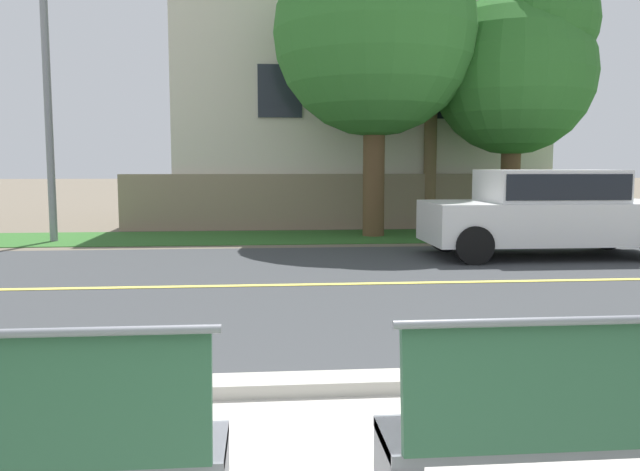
{
  "coord_description": "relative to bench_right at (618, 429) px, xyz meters",
  "views": [
    {
      "loc": [
        -0.18,
        -2.13,
        1.62
      ],
      "look_at": [
        0.33,
        3.55,
        1.0
      ],
      "focal_mm": 36.34,
      "sensor_mm": 36.0,
      "label": 1
    }
  ],
  "objects": [
    {
      "name": "curb_edge",
      "position": [
        -1.38,
        1.87,
        -0.41
      ],
      "size": [
        44.0,
        0.3,
        0.11
      ],
      "primitive_type": "cube",
      "color": "#ADA89E",
      "rests_on": "ground_plane"
    },
    {
      "name": "streetlamp",
      "position": [
        -5.97,
        11.71,
        3.61
      ],
      "size": [
        0.24,
        2.1,
        7.13
      ],
      "color": "gray",
      "rests_on": "ground_plane"
    },
    {
      "name": "shade_tree_left",
      "position": [
        4.39,
        12.14,
        3.52
      ],
      "size": [
        3.72,
        3.72,
        6.14
      ],
      "color": "brown",
      "rests_on": "ground_plane"
    },
    {
      "name": "garden_wall",
      "position": [
        1.43,
        13.79,
        0.23
      ],
      "size": [
        13.0,
        0.36,
        1.4
      ],
      "primitive_type": "cube",
      "color": "gray",
      "rests_on": "ground_plane"
    },
    {
      "name": "bench_right",
      "position": [
        0.0,
        0.0,
        0.0
      ],
      "size": [
        2.08,
        0.48,
        1.01
      ],
      "color": "slate",
      "rests_on": "ground_plane"
    },
    {
      "name": "shade_tree_far_left",
      "position": [
        1.13,
        11.89,
        4.38
      ],
      "size": [
        4.52,
        4.52,
        7.46
      ],
      "color": "brown",
      "rests_on": "ground_plane"
    },
    {
      "name": "street_asphalt",
      "position": [
        -1.38,
        6.02,
        -0.46
      ],
      "size": [
        52.0,
        8.0,
        0.01
      ],
      "primitive_type": "cube",
      "color": "#383A3D",
      "rests_on": "ground_plane"
    },
    {
      "name": "house_across_street",
      "position": [
        1.13,
        16.99,
        3.02
      ],
      "size": [
        10.61,
        6.91,
        6.88
      ],
      "color": "beige",
      "rests_on": "ground_plane"
    },
    {
      "name": "car_white_far",
      "position": [
        3.49,
        8.42,
        0.39
      ],
      "size": [
        4.3,
        1.86,
        1.54
      ],
      "color": "silver",
      "rests_on": "ground_plane"
    },
    {
      "name": "far_verge_grass",
      "position": [
        -1.38,
        11.92,
        -0.46
      ],
      "size": [
        48.0,
        2.8,
        0.02
      ],
      "primitive_type": "cube",
      "color": "#2D6026",
      "rests_on": "ground_plane"
    },
    {
      "name": "road_centre_line",
      "position": [
        -1.38,
        6.02,
        -0.46
      ],
      "size": [
        48.0,
        0.14,
        0.01
      ],
      "primitive_type": "cube",
      "color": "#E0CC4C",
      "rests_on": "ground_plane"
    },
    {
      "name": "ground_plane",
      "position": [
        -1.38,
        7.52,
        -0.47
      ],
      "size": [
        140.0,
        140.0,
        0.0
      ],
      "primitive_type": "plane",
      "color": "#665B4C"
    }
  ]
}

